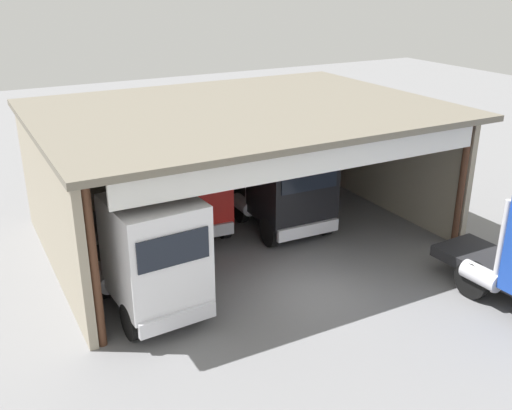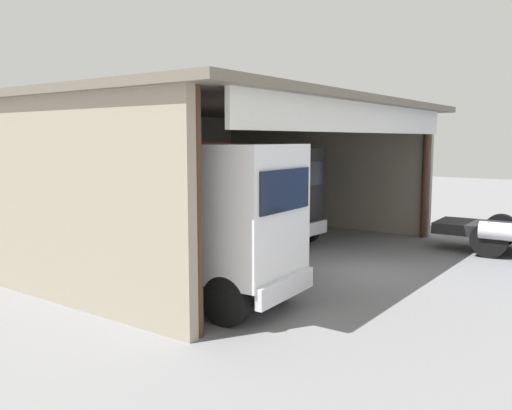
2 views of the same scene
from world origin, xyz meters
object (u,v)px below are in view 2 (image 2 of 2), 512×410
at_px(truck_black_center_right_bay, 269,194).
at_px(tool_cart, 239,209).
at_px(truck_white_center_left_bay, 223,223).
at_px(truck_red_center_bay, 170,197).
at_px(oil_drum, 231,213).

bearing_deg(truck_black_center_right_bay, tool_cart, -130.47).
relative_size(truck_white_center_left_bay, truck_red_center_bay, 1.18).
bearing_deg(truck_black_center_right_bay, truck_white_center_left_bay, 28.11).
bearing_deg(truck_white_center_left_bay, truck_black_center_right_bay, -157.37).
relative_size(truck_white_center_left_bay, truck_black_center_right_bay, 1.03).
distance_m(truck_white_center_left_bay, oil_drum, 12.11).
bearing_deg(tool_cart, truck_white_center_left_bay, -143.80).
xyz_separation_m(truck_black_center_right_bay, tool_cart, (4.06, 4.47, -1.30)).
bearing_deg(oil_drum, truck_red_center_bay, -156.98).
xyz_separation_m(truck_red_center_bay, tool_cart, (7.43, 3.01, -1.41)).
height_order(truck_red_center_bay, tool_cart, truck_red_center_bay).
relative_size(truck_black_center_right_bay, tool_cart, 5.18).
bearing_deg(oil_drum, tool_cart, 14.14).
height_order(truck_white_center_left_bay, truck_black_center_right_bay, truck_white_center_left_bay).
bearing_deg(oil_drum, truck_white_center_left_bay, -142.24).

